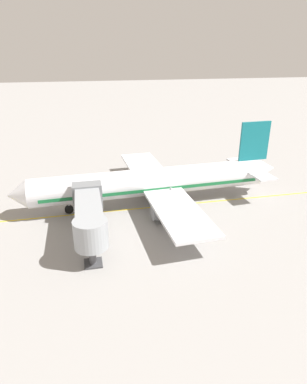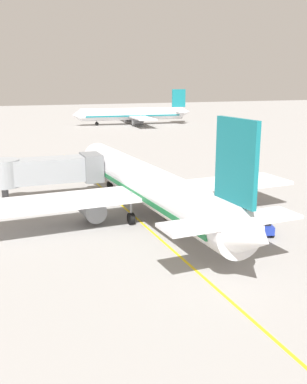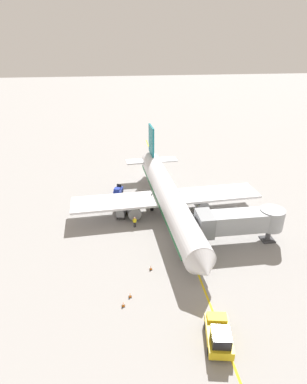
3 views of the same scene
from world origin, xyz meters
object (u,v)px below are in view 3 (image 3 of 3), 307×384
(baggage_cart_front, at_px, (122,212))
(safety_cone_nose_right, at_px, (151,268))
(baggage_tug_trailing, at_px, (133,210))
(baggage_tug_lead, at_px, (118,190))
(safety_cone_wing_tip, at_px, (130,295))
(ground_crew_wing_walker, at_px, (135,222))
(jet_bridge, at_px, (240,221))
(baggage_cart_second_in_train, at_px, (120,203))
(pushback_tractor, at_px, (219,335))
(parked_airliner, at_px, (168,197))
(safety_cone_nose_left, at_px, (123,304))

(baggage_cart_front, bearing_deg, safety_cone_nose_right, 102.64)
(baggage_tug_trailing, bearing_deg, baggage_tug_lead, -74.92)
(baggage_tug_trailing, bearing_deg, safety_cone_wing_tip, 84.83)
(ground_crew_wing_walker, relative_size, safety_cone_nose_right, 2.86)
(jet_bridge, xyz_separation_m, baggage_cart_front, (15.56, -9.14, -2.50))
(baggage_cart_second_in_train, bearing_deg, safety_cone_wing_tip, 90.84)
(jet_bridge, relative_size, pushback_tractor, 2.55)
(parked_airliner, height_order, ground_crew_wing_walker, parked_airliner)
(jet_bridge, bearing_deg, safety_cone_nose_right, 17.72)
(baggage_cart_front, height_order, baggage_cart_second_in_train, same)
(baggage_cart_front, xyz_separation_m, safety_cone_wing_tip, (-0.13, 17.36, -0.66))
(parked_airliner, distance_m, baggage_cart_front, 7.68)
(baggage_tug_trailing, distance_m, safety_cone_nose_right, 13.86)
(safety_cone_nose_right, bearing_deg, safety_cone_wing_tip, 56.00)
(pushback_tractor, distance_m, ground_crew_wing_walker, 21.83)
(baggage_tug_lead, bearing_deg, baggage_cart_second_in_train, 91.22)
(safety_cone_nose_left, relative_size, safety_cone_wing_tip, 1.00)
(parked_airliner, distance_m, jet_bridge, 12.16)
(baggage_tug_trailing, bearing_deg, baggage_cart_front, 19.90)
(baggage_tug_trailing, relative_size, baggage_cart_second_in_train, 0.93)
(baggage_cart_front, bearing_deg, jet_bridge, 149.57)
(baggage_cart_front, relative_size, safety_cone_wing_tip, 5.05)
(baggage_tug_lead, xyz_separation_m, safety_cone_wing_tip, (-0.41, 25.55, -0.42))
(baggage_cart_second_in_train, xyz_separation_m, ground_crew_wing_walker, (-1.97, 6.34, 0.00))
(parked_airliner, distance_m, safety_cone_nose_right, 14.01)
(baggage_tug_trailing, xyz_separation_m, safety_cone_nose_left, (2.44, 19.21, -0.42))
(jet_bridge, relative_size, ground_crew_wing_walker, 7.13)
(jet_bridge, xyz_separation_m, ground_crew_wing_walker, (13.76, -5.83, -2.50))
(baggage_cart_front, relative_size, safety_cone_nose_right, 5.05)
(pushback_tractor, xyz_separation_m, safety_cone_wing_tip, (7.72, -6.92, -0.81))
(baggage_tug_trailing, height_order, ground_crew_wing_walker, ground_crew_wing_walker)
(baggage_cart_front, bearing_deg, parked_airliner, 178.61)
(pushback_tractor, bearing_deg, jet_bridge, -116.99)
(parked_airliner, relative_size, baggage_cart_front, 12.53)
(ground_crew_wing_walker, xyz_separation_m, safety_cone_nose_right, (-1.16, 9.86, -0.66))
(safety_cone_nose_left, distance_m, safety_cone_wing_tip, 1.46)
(baggage_tug_lead, xyz_separation_m, ground_crew_wing_walker, (-2.08, 11.50, 0.24))
(baggage_cart_front, xyz_separation_m, safety_cone_nose_right, (-2.95, 13.17, -0.66))
(ground_crew_wing_walker, height_order, safety_cone_nose_right, ground_crew_wing_walker)
(ground_crew_wing_walker, bearing_deg, pushback_tractor, 106.11)
(baggage_cart_second_in_train, distance_m, safety_cone_nose_left, 21.63)
(safety_cone_nose_right, relative_size, safety_cone_wing_tip, 1.00)
(baggage_cart_front, xyz_separation_m, ground_crew_wing_walker, (-1.80, 3.31, 0.00))
(baggage_cart_second_in_train, xyz_separation_m, safety_cone_nose_left, (0.51, 21.61, -0.66))
(jet_bridge, distance_m, safety_cone_wing_tip, 17.77)
(pushback_tractor, distance_m, baggage_cart_second_in_train, 28.47)
(safety_cone_nose_right, bearing_deg, baggage_tug_lead, -81.38)
(parked_airliner, relative_size, baggage_cart_second_in_train, 12.53)
(baggage_cart_second_in_train, relative_size, safety_cone_nose_left, 5.05)
(pushback_tractor, relative_size, baggage_tug_trailing, 1.71)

